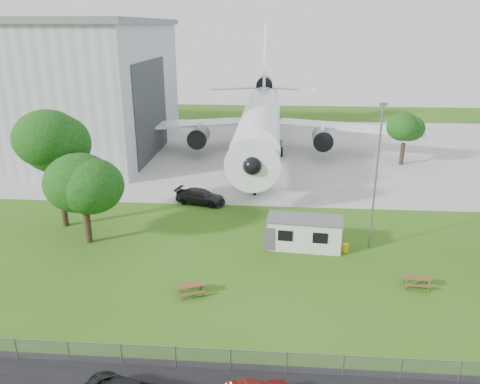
# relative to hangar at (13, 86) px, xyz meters

# --- Properties ---
(ground) EXTENTS (160.00, 160.00, 0.00)m
(ground) POSITION_rel_hangar_xyz_m (37.97, -36.00, -9.41)
(ground) COLOR #44761E
(concrete_apron) EXTENTS (120.00, 46.00, 0.03)m
(concrete_apron) POSITION_rel_hangar_xyz_m (37.97, 2.00, -9.39)
(concrete_apron) COLOR #B7B7B2
(concrete_apron) RESTS_ON ground
(hangar) EXTENTS (43.00, 31.00, 18.55)m
(hangar) POSITION_rel_hangar_xyz_m (0.00, 0.00, 0.00)
(hangar) COLOR #B2B7BC
(hangar) RESTS_ON ground
(airliner) EXTENTS (46.36, 47.73, 17.69)m
(airliner) POSITION_rel_hangar_xyz_m (35.97, -0.14, -4.14)
(airliner) COLOR white
(airliner) RESTS_ON ground
(site_cabin) EXTENTS (6.86, 3.24, 2.62)m
(site_cabin) POSITION_rel_hangar_xyz_m (40.71, -30.16, -8.09)
(site_cabin) COLOR silver
(site_cabin) RESTS_ON ground
(picnic_west) EXTENTS (2.21, 2.04, 0.76)m
(picnic_west) POSITION_rel_hangar_xyz_m (32.55, -38.19, -9.41)
(picnic_west) COLOR brown
(picnic_west) RESTS_ON ground
(picnic_east) EXTENTS (1.95, 1.69, 0.76)m
(picnic_east) POSITION_rel_hangar_xyz_m (48.39, -35.95, -9.41)
(picnic_east) COLOR brown
(picnic_east) RESTS_ON ground
(fence) EXTENTS (58.00, 0.04, 1.30)m
(fence) POSITION_rel_hangar_xyz_m (37.97, -45.50, -9.41)
(fence) COLOR gray
(fence) RESTS_ON ground
(lamp_mast) EXTENTS (0.16, 0.16, 12.00)m
(lamp_mast) POSITION_rel_hangar_xyz_m (46.17, -29.80, -3.41)
(lamp_mast) COLOR slate
(lamp_mast) RESTS_ON ground
(tree_west_big) EXTENTS (7.43, 7.43, 11.49)m
(tree_west_big) POSITION_rel_hangar_xyz_m (18.78, -27.33, -1.65)
(tree_west_big) COLOR #382619
(tree_west_big) RESTS_ON ground
(tree_west_small) EXTENTS (6.16, 6.16, 7.98)m
(tree_west_small) POSITION_rel_hangar_xyz_m (22.32, -30.61, -4.52)
(tree_west_small) COLOR #382619
(tree_west_small) RESTS_ON ground
(tree_far_apron) EXTENTS (5.11, 5.11, 7.58)m
(tree_far_apron) POSITION_rel_hangar_xyz_m (55.01, -4.18, -4.41)
(tree_far_apron) COLOR #382619
(tree_far_apron) RESTS_ON ground
(car_apron_van) EXTENTS (5.61, 3.32, 1.52)m
(car_apron_van) POSITION_rel_hangar_xyz_m (30.44, -20.67, -8.65)
(car_apron_van) COLOR black
(car_apron_van) RESTS_ON ground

